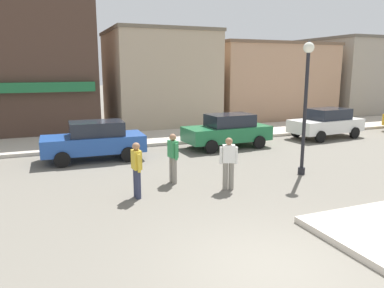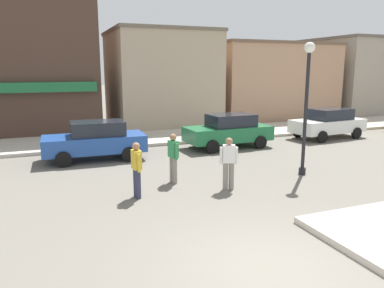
# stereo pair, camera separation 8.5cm
# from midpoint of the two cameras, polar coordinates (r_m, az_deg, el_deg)

# --- Properties ---
(ground_plane) EXTENTS (160.00, 160.00, 0.00)m
(ground_plane) POSITION_cam_midpoint_polar(r_m,az_deg,el_deg) (7.41, 11.79, -18.18)
(ground_plane) COLOR #6B665B
(kerb_far) EXTENTS (80.00, 4.00, 0.15)m
(kerb_far) POSITION_cam_midpoint_polar(r_m,az_deg,el_deg) (19.49, -10.67, 0.70)
(kerb_far) COLOR beige
(kerb_far) RESTS_ON ground
(lamp_post) EXTENTS (0.36, 0.36, 4.54)m
(lamp_post) POSITION_cam_midpoint_polar(r_m,az_deg,el_deg) (13.22, 16.84, 8.02)
(lamp_post) COLOR black
(lamp_post) RESTS_ON ground
(parked_car_nearest) EXTENTS (4.05, 1.96, 1.56)m
(parked_car_nearest) POSITION_cam_midpoint_polar(r_m,az_deg,el_deg) (15.55, -14.82, 0.58)
(parked_car_nearest) COLOR #234C9E
(parked_car_nearest) RESTS_ON ground
(parked_car_second) EXTENTS (4.07, 2.01, 1.56)m
(parked_car_second) POSITION_cam_midpoint_polar(r_m,az_deg,el_deg) (17.51, 5.29, 2.09)
(parked_car_second) COLOR #1E6B3D
(parked_car_second) RESTS_ON ground
(parked_car_third) EXTENTS (4.15, 2.17, 1.56)m
(parked_car_third) POSITION_cam_midpoint_polar(r_m,az_deg,el_deg) (21.12, 19.69, 3.07)
(parked_car_third) COLOR white
(parked_car_third) RESTS_ON ground
(pedestrian_crossing_near) EXTENTS (0.55, 0.33, 1.61)m
(pedestrian_crossing_near) POSITION_cam_midpoint_polar(r_m,az_deg,el_deg) (11.35, 5.37, -2.73)
(pedestrian_crossing_near) COLOR gray
(pedestrian_crossing_near) RESTS_ON ground
(pedestrian_crossing_far) EXTENTS (0.27, 0.56, 1.61)m
(pedestrian_crossing_far) POSITION_cam_midpoint_polar(r_m,az_deg,el_deg) (11.98, -3.12, -1.94)
(pedestrian_crossing_far) COLOR gray
(pedestrian_crossing_far) RESTS_ON ground
(pedestrian_kerb_side) EXTENTS (0.25, 0.56, 1.61)m
(pedestrian_kerb_side) POSITION_cam_midpoint_polar(r_m,az_deg,el_deg) (10.70, -8.65, -3.69)
(pedestrian_kerb_side) COLOR #2D334C
(pedestrian_kerb_side) RESTS_ON ground
(building_storefront_left_near) EXTENTS (6.43, 6.50, 6.00)m
(building_storefront_left_near) POSITION_cam_midpoint_polar(r_m,az_deg,el_deg) (24.84, -5.16, 9.92)
(building_storefront_left_near) COLOR tan
(building_storefront_left_near) RESTS_ON ground
(building_storefront_left_mid) EXTENTS (9.07, 6.47, 5.44)m
(building_storefront_left_mid) POSITION_cam_midpoint_polar(r_m,az_deg,el_deg) (28.90, 10.71, 9.42)
(building_storefront_left_mid) COLOR tan
(building_storefront_left_mid) RESTS_ON ground
(building_storefront_right_near) EXTENTS (8.41, 7.87, 6.02)m
(building_storefront_right_near) POSITION_cam_midpoint_polar(r_m,az_deg,el_deg) (35.03, 23.45, 9.48)
(building_storefront_right_near) COLOR #9E9384
(building_storefront_right_near) RESTS_ON ground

